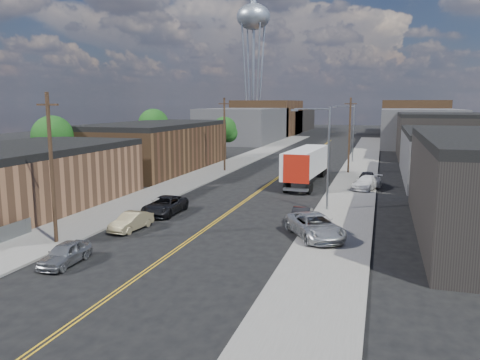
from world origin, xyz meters
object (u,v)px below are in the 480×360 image
Objects in this scene: water_tower at (253,22)px; car_left_c at (165,206)px; car_right_lot_a at (315,226)px; car_ahead_truck at (291,172)px; car_left_b at (131,221)px; car_right_lot_b at (367,183)px; semi_truck at (308,163)px; car_left_a at (65,254)px; car_right_oncoming at (302,215)px; car_right_lot_c at (368,179)px.

car_left_c is at bearing -79.33° from water_tower.
car_right_lot_a is 1.24× the size of car_ahead_truck.
car_left_b is 0.82× the size of car_right_lot_b.
car_left_c is (0.13, 5.31, 0.09)m from car_left_b.
semi_truck is at bearing 175.83° from car_right_lot_b.
car_left_a reaches higher than car_right_oncoming.
car_right_lot_b is at bearing -35.25° from car_ahead_truck.
car_left_b is at bearing -107.19° from car_right_lot_b.
car_left_c is (17.00, -90.21, -29.90)m from water_tower.
water_tower is at bearing 114.31° from semi_truck.
semi_truck is at bearing 71.61° from car_left_a.
car_ahead_truck is (6.50, 22.71, -0.09)m from car_left_c.
car_left_c is at bearing 87.42° from car_left_a.
car_left_c is 1.10× the size of car_right_lot_b.
car_left_c is 1.34× the size of car_right_oncoming.
car_left_b is 28.79m from car_ahead_truck.
semi_truck reaches higher than car_left_a.
car_right_lot_a is at bearing -16.68° from car_left_c.
water_tower is 9.27× the size of car_left_b.
car_right_oncoming is 22.76m from car_ahead_truck.
car_left_a is 16.14m from car_right_lot_a.
water_tower is 7.91× the size of car_right_lot_c.
car_right_lot_a is at bearing 12.72° from car_left_b.
semi_truck reaches higher than car_left_c.
car_right_lot_b reaches higher than car_left_c.
car_right_oncoming is at bearing 32.71° from car_left_b.
car_right_oncoming is 0.85× the size of car_ahead_truck.
car_right_lot_b is 11.52m from car_ahead_truck.
car_right_lot_c is 0.99× the size of car_ahead_truck.
car_left_a is at bearing -98.98° from car_right_lot_b.
car_right_lot_c is at bearing -26.06° from car_ahead_truck.
car_right_lot_b reaches higher than car_left_a.
car_left_a is 35.17m from car_right_lot_c.
car_left_b is (-9.28, -24.54, -1.71)m from semi_truck.
car_right_lot_c reaches higher than car_right_lot_b.
car_ahead_truck is at bearing 77.13° from car_left_a.
car_left_a is 13.08m from car_left_c.
semi_truck is 4.70m from car_ahead_truck.
car_left_a is 33.37m from car_right_lot_b.
car_right_lot_a reaches higher than car_left_c.
car_left_b reaches higher than car_right_oncoming.
water_tower is 101.52m from car_left_b.
car_left_c reaches higher than car_ahead_truck.
semi_truck is 3.29× the size of car_right_lot_b.
car_ahead_truck is at bearing 73.39° from car_left_c.
car_right_lot_a reaches higher than car_ahead_truck.
water_tower reaches higher than car_left_a.
car_left_b is at bearing 88.39° from car_left_a.
car_ahead_truck is at bearing 165.27° from car_right_lot_b.
car_right_lot_b is at bearing -65.97° from water_tower.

